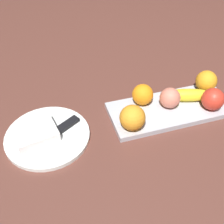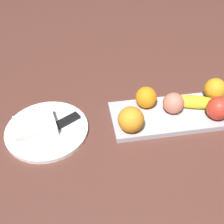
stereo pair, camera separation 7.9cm
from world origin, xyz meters
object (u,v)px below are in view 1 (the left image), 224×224
object	(u,v)px
fruit_tray	(170,109)
orange_center	(206,81)
dinner_plate	(48,136)
peach	(170,98)
knife	(61,129)
banana	(187,95)
orange_near_banana	(132,118)
folded_napkin	(36,133)
apple	(213,99)
orange_near_apple	(143,95)

from	to	relation	value
fruit_tray	orange_center	bearing A→B (deg)	-161.37
dinner_plate	fruit_tray	bearing A→B (deg)	-180.00
fruit_tray	peach	size ratio (longest dim) A/B	6.01
orange_center	knife	world-z (taller)	orange_center
banana	peach	xyz separation A→B (m)	(0.07, 0.01, 0.01)
orange_near_banana	fruit_tray	bearing A→B (deg)	-162.47
orange_near_banana	folded_napkin	bearing A→B (deg)	-9.79
fruit_tray	apple	world-z (taller)	apple
orange_near_apple	orange_center	xyz separation A→B (m)	(-0.22, -0.00, 0.00)
fruit_tray	peach	xyz separation A→B (m)	(0.00, -0.01, 0.04)
apple	peach	distance (m)	0.13
orange_near_apple	orange_near_banana	world-z (taller)	orange_near_banana
dinner_plate	knife	size ratio (longest dim) A/B	1.43
fruit_tray	dinner_plate	distance (m)	0.38
apple	orange_center	world-z (taller)	same
banana	knife	size ratio (longest dim) A/B	1.04
orange_center	knife	distance (m)	0.49
banana	orange_near_apple	xyz separation A→B (m)	(0.14, -0.03, 0.01)
apple	folded_napkin	size ratio (longest dim) A/B	0.61
peach	knife	size ratio (longest dim) A/B	0.38
apple	orange_near_banana	size ratio (longest dim) A/B	0.93
orange_center	folded_napkin	xyz separation A→B (m)	(0.55, 0.05, -0.02)
fruit_tray	apple	xyz separation A→B (m)	(-0.11, 0.04, 0.04)
banana	folded_napkin	xyz separation A→B (m)	(0.47, 0.02, -0.01)
orange_near_banana	dinner_plate	bearing A→B (deg)	-11.00
apple	folded_napkin	xyz separation A→B (m)	(0.52, -0.04, -0.02)
banana	peach	size ratio (longest dim) A/B	2.74
fruit_tray	apple	bearing A→B (deg)	161.02
orange_near_banana	knife	bearing A→B (deg)	-14.57
apple	banana	xyz separation A→B (m)	(0.05, -0.06, -0.01)
orange_near_apple	dinner_plate	distance (m)	0.31
fruit_tray	orange_center	world-z (taller)	orange_center
apple	peach	bearing A→B (deg)	-21.64
orange_center	fruit_tray	bearing A→B (deg)	18.63
apple	dinner_plate	bearing A→B (deg)	-4.57
banana	orange_center	bearing A→B (deg)	-142.19
orange_near_apple	knife	world-z (taller)	orange_near_apple
banana	folded_napkin	world-z (taller)	banana
apple	banana	bearing A→B (deg)	-46.53
orange_near_apple	knife	xyz separation A→B (m)	(0.26, 0.04, -0.03)
orange_center	peach	bearing A→B (deg)	15.47
apple	orange_near_banana	world-z (taller)	orange_near_banana
apple	orange_near_apple	xyz separation A→B (m)	(0.19, -0.08, -0.00)
banana	orange_near_banana	xyz separation A→B (m)	(0.21, 0.06, 0.02)
banana	orange_center	distance (m)	0.09
fruit_tray	orange_near_apple	size ratio (longest dim) A/B	5.81
orange_near_apple	orange_center	size ratio (longest dim) A/B	0.95
orange_center	orange_near_banana	bearing A→B (deg)	18.08
orange_near_apple	knife	size ratio (longest dim) A/B	0.39
peach	banana	bearing A→B (deg)	-172.64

